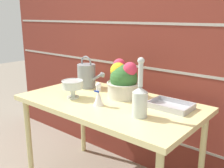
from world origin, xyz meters
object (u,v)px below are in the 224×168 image
watering_can (87,75)px  crystal_pedestal_bowl (73,85)px  figurine_vase (99,96)px  glass_decanter (140,98)px  wire_tray (171,107)px  flower_planter (123,81)px

watering_can → crystal_pedestal_bowl: bearing=-64.7°
crystal_pedestal_bowl → figurine_vase: (0.26, 0.00, -0.03)m
glass_decanter → wire_tray: size_ratio=1.32×
watering_can → flower_planter: size_ratio=1.05×
crystal_pedestal_bowl → figurine_vase: bearing=0.0°
watering_can → wire_tray: (0.80, -0.02, -0.09)m
flower_planter → wire_tray: bearing=0.5°
crystal_pedestal_bowl → wire_tray: (0.67, 0.27, -0.09)m
flower_planter → glass_decanter: glass_decanter is taller
watering_can → flower_planter: bearing=-2.6°
crystal_pedestal_bowl → wire_tray: size_ratio=0.58×
flower_planter → wire_tray: flower_planter is taller
watering_can → figurine_vase: size_ratio=1.83×
watering_can → glass_decanter: size_ratio=0.81×
crystal_pedestal_bowl → flower_planter: 0.38m
watering_can → glass_decanter: 0.78m
watering_can → glass_decanter: bearing=-20.6°
flower_planter → glass_decanter: size_ratio=0.77×
crystal_pedestal_bowl → glass_decanter: (0.60, 0.01, 0.02)m
figurine_vase → flower_planter: bearing=87.6°
flower_planter → wire_tray: 0.41m
flower_planter → wire_tray: (0.40, 0.00, -0.12)m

